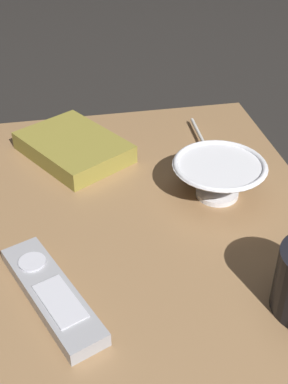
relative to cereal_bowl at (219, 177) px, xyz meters
name	(u,v)px	position (x,y,z in m)	size (l,w,h in m)	color
ground_plane	(138,240)	(-0.13, -0.03, -0.08)	(6.00, 6.00, 0.00)	black
table	(138,228)	(-0.13, -0.03, -0.06)	(0.55, 0.67, 0.05)	#936D47
cereal_bowl	(219,177)	(0.00, 0.00, 0.00)	(0.14, 0.14, 0.06)	silver
teaspoon	(205,145)	(0.02, 0.13, -0.02)	(0.02, 0.12, 0.02)	silver
tv_remote_near	(51,294)	(-0.26, -0.17, -0.02)	(0.12, 0.20, 0.02)	#9E9EA3
paperback_book	(74,147)	(-0.21, 0.16, -0.02)	(0.21, 0.23, 0.03)	olive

